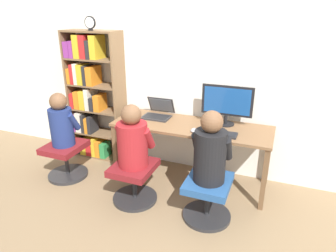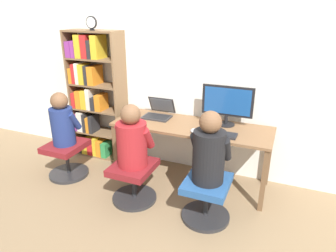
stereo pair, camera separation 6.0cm
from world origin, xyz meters
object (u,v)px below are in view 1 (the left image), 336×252
keyboard (218,133)px  person_at_laptop (133,140)px  bookshelf (91,96)px  person_near_shelf (61,122)px  person_at_monitor (210,151)px  office_chair_side (66,158)px  office_chair_right (134,179)px  office_chair_left (208,196)px  desktop_monitor (227,104)px  laptop (158,113)px  desk_clock (90,23)px

keyboard → person_at_laptop: person_at_laptop is taller
bookshelf → person_near_shelf: (0.01, -0.62, -0.16)m
person_at_monitor → office_chair_side: 1.89m
office_chair_right → office_chair_side: bearing=172.0°
office_chair_left → bookshelf: bookshelf is taller
desktop_monitor → person_at_laptop: size_ratio=0.87×
office_chair_right → desktop_monitor: bearing=43.7°
desktop_monitor → person_at_laptop: 1.13m
keyboard → bookshelf: bookshelf is taller
office_chair_side → keyboard: bearing=9.5°
office_chair_left → laptop: bearing=139.0°
person_at_laptop → office_chair_right: bearing=-90.0°
desk_clock → desktop_monitor: bearing=2.3°
office_chair_left → keyboard: bearing=93.6°
office_chair_left → person_at_laptop: person_at_laptop is taller
office_chair_left → bookshelf: (-1.83, 0.77, 0.62)m
office_chair_left → office_chair_right: same height
desk_clock → person_at_laptop: bearing=-38.2°
desktop_monitor → office_chair_right: desktop_monitor is taller
laptop → office_chair_right: (0.03, -0.72, -0.52)m
keyboard → office_chair_side: (-1.79, -0.30, -0.48)m
desk_clock → office_chair_side: desk_clock is taller
keyboard → desk_clock: bearing=171.3°
bookshelf → person_near_shelf: bookshelf is taller
desktop_monitor → desk_clock: bearing=-177.7°
laptop → person_at_laptop: person_at_laptop is taller
office_chair_left → office_chair_right: bearing=179.7°
keyboard → person_near_shelf: bearing=-170.7°
keyboard → person_near_shelf: (-1.79, -0.29, -0.02)m
office_chair_left → desk_clock: size_ratio=2.92×
person_at_monitor → desk_clock: 2.10m
keyboard → office_chair_left: bearing=-86.4°
desktop_monitor → laptop: 0.85m
laptop → office_chair_right: bearing=-88.0°
laptop → person_near_shelf: 1.14m
keyboard → office_chair_side: 1.88m
person_at_monitor → laptop: bearing=139.2°
keyboard → person_near_shelf: size_ratio=0.63×
laptop → office_chair_side: bearing=-149.7°
desk_clock → office_chair_side: (-0.14, -0.55, -1.55)m
office_chair_left → bookshelf: bearing=157.2°
desktop_monitor → office_chair_left: desktop_monitor is taller
person_at_laptop → bookshelf: size_ratio=0.39×
laptop → office_chair_right: laptop is taller
bookshelf → keyboard: bearing=-10.2°
office_chair_left → desk_clock: bearing=157.5°
person_at_monitor → person_at_laptop: 0.81m
office_chair_side → person_near_shelf: 0.47m
desk_clock → office_chair_right: bearing=-38.4°
bookshelf → office_chair_left: bearing=-22.8°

